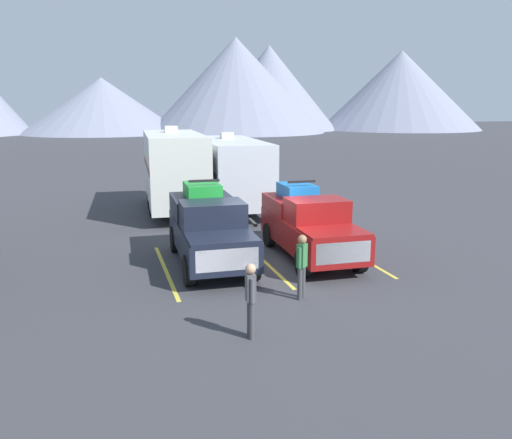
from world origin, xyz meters
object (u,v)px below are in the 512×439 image
pickup_truck_b (309,224)px  person_a (251,296)px  camper_trailer_a (174,168)px  camper_trailer_b (231,170)px  person_b (302,262)px  pickup_truck_a (209,227)px

pickup_truck_b → person_a: 6.57m
camper_trailer_a → camper_trailer_b: bearing=-5.0°
person_b → pickup_truck_a: bearing=112.8°
pickup_truck_a → camper_trailer_a: bearing=89.2°
pickup_truck_a → pickup_truck_b: pickup_truck_a is taller
camper_trailer_b → person_b: 12.34m
pickup_truck_b → camper_trailer_b: (-0.48, 8.64, 0.80)m
camper_trailer_a → person_b: bearing=-83.0°
camper_trailer_a → person_a: bearing=-91.6°
pickup_truck_b → camper_trailer_a: bearing=109.8°
camper_trailer_b → person_b: (-1.20, -12.25, -0.94)m
pickup_truck_a → person_a: (-0.28, -5.80, -0.21)m
pickup_truck_b → camper_trailer_b: camper_trailer_b is taller
pickup_truck_a → camper_trailer_b: camper_trailer_b is taller
pickup_truck_a → camper_trailer_b: 8.84m
camper_trailer_a → person_a: camper_trailer_a is taller
pickup_truck_a → camper_trailer_a: camper_trailer_a is taller
camper_trailer_a → camper_trailer_b: size_ratio=0.98×
camper_trailer_b → person_b: size_ratio=5.18×
pickup_truck_a → pickup_truck_b: size_ratio=1.02×
pickup_truck_b → pickup_truck_a: bearing=174.8°
person_a → camper_trailer_b: bearing=77.5°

